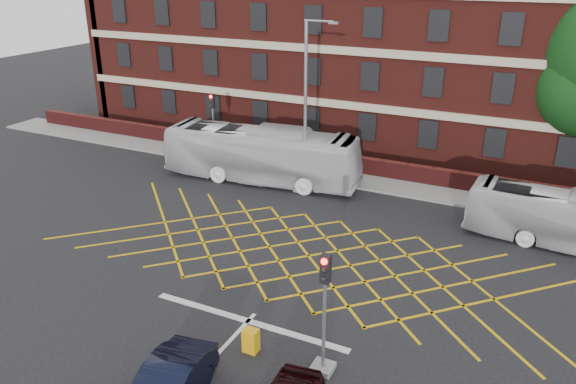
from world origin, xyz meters
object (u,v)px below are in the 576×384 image
at_px(bus_right, 574,221).
at_px(direction_signs, 191,139).
at_px(utility_cabinet, 251,341).
at_px(traffic_light_near, 324,325).
at_px(bus_left, 261,154).
at_px(traffic_light_far, 214,131).
at_px(street_lamp, 306,135).

height_order(bus_right, direction_signs, bus_right).
bearing_deg(utility_cabinet, traffic_light_near, 3.49).
bearing_deg(bus_left, bus_right, -99.63).
bearing_deg(traffic_light_far, traffic_light_near, -48.27).
bearing_deg(direction_signs, bus_left, -13.24).
bearing_deg(street_lamp, bus_right, -3.71).
bearing_deg(traffic_light_near, bus_right, 61.31).
relative_size(bus_right, traffic_light_far, 2.23).
distance_m(traffic_light_near, traffic_light_far, 22.36).
xyz_separation_m(traffic_light_far, street_lamp, (8.06, -2.92, 1.56)).
height_order(bus_right, traffic_light_far, traffic_light_far).
xyz_separation_m(bus_left, direction_signs, (-6.03, 1.42, -0.27)).
xyz_separation_m(bus_left, traffic_light_far, (-5.00, 2.58, 0.12)).
xyz_separation_m(bus_left, street_lamp, (3.06, -0.34, 1.68)).
height_order(traffic_light_far, utility_cabinet, traffic_light_far).
xyz_separation_m(bus_left, traffic_light_near, (9.88, -14.10, 0.12)).
relative_size(bus_left, street_lamp, 1.24).
relative_size(traffic_light_near, direction_signs, 1.94).
bearing_deg(direction_signs, bus_right, -6.59).
bearing_deg(direction_signs, utility_cabinet, -49.64).
relative_size(street_lamp, direction_signs, 4.33).
height_order(direction_signs, utility_cabinet, direction_signs).
bearing_deg(direction_signs, street_lamp, -10.92).
height_order(traffic_light_near, traffic_light_far, same).
xyz_separation_m(bus_right, traffic_light_far, (-21.93, 3.82, 0.44)).
height_order(street_lamp, direction_signs, street_lamp).
bearing_deg(street_lamp, traffic_light_far, 160.11).
bearing_deg(traffic_light_near, street_lamp, 116.36).
height_order(bus_left, direction_signs, bus_left).
bearing_deg(bus_right, street_lamp, 89.10).
bearing_deg(traffic_light_far, bus_right, -9.87).
relative_size(traffic_light_near, utility_cabinet, 5.03).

